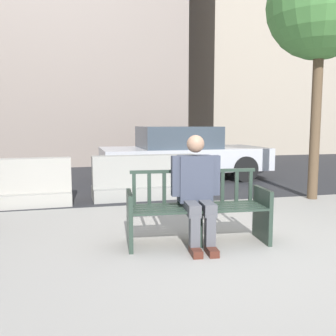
# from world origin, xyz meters

# --- Properties ---
(ground_plane) EXTENTS (200.00, 200.00, 0.00)m
(ground_plane) POSITION_xyz_m (0.00, 0.00, 0.00)
(ground_plane) COLOR gray
(street_asphalt) EXTENTS (120.00, 12.00, 0.01)m
(street_asphalt) POSITION_xyz_m (0.00, 8.70, 0.00)
(street_asphalt) COLOR #28282B
(street_asphalt) RESTS_ON ground
(street_bench) EXTENTS (1.73, 0.67, 0.88)m
(street_bench) POSITION_xyz_m (-0.43, 0.41, 0.40)
(street_bench) COLOR #28382D
(street_bench) RESTS_ON ground
(seated_person) EXTENTS (0.59, 0.75, 1.31)m
(seated_person) POSITION_xyz_m (-0.46, 0.36, 0.69)
(seated_person) COLOR #383D4C
(seated_person) RESTS_ON ground
(jersey_barrier_centre) EXTENTS (2.02, 0.74, 0.84)m
(jersey_barrier_centre) POSITION_xyz_m (-0.56, 3.28, 0.34)
(jersey_barrier_centre) COLOR gray
(jersey_barrier_centre) RESTS_ON ground
(jersey_barrier_left) EXTENTS (2.02, 0.74, 0.84)m
(jersey_barrier_left) POSITION_xyz_m (-2.94, 3.11, 0.34)
(jersey_barrier_left) COLOR #9E998E
(jersey_barrier_left) RESTS_ON ground
(street_tree) EXTENTS (1.97, 1.97, 4.59)m
(street_tree) POSITION_xyz_m (2.58, 2.44, 3.57)
(street_tree) COLOR brown
(street_tree) RESTS_ON ground
(car_sedan_mid) EXTENTS (4.27, 2.05, 1.37)m
(car_sedan_mid) POSITION_xyz_m (0.84, 5.52, 0.68)
(car_sedan_mid) COLOR #B7B7BC
(car_sedan_mid) RESTS_ON ground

